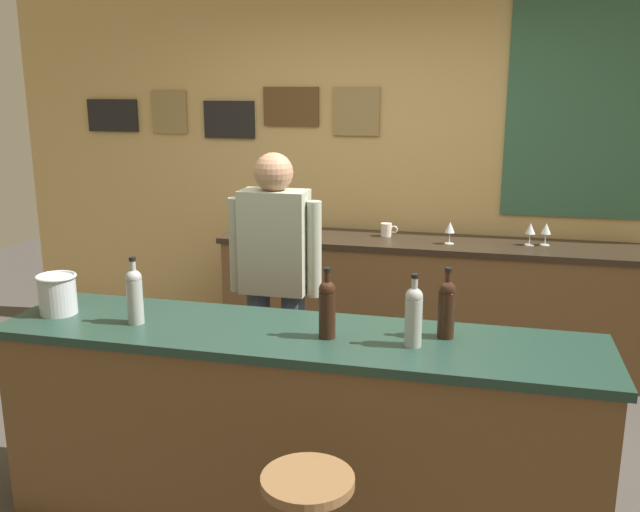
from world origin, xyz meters
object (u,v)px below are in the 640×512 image
(bartender, at_px, (275,278))
(wine_glass_c, at_px, (450,228))
(ice_bucket, at_px, (57,293))
(wine_glass_a, at_px, (268,218))
(wine_glass_e, at_px, (546,229))
(wine_bottle_b, at_px, (327,307))
(wine_bottle_c, at_px, (414,314))
(coffee_mug, at_px, (387,230))
(wine_bottle_d, at_px, (447,307))
(wine_bottle_a, at_px, (135,294))
(wine_glass_b, at_px, (290,219))
(wine_glass_d, at_px, (530,229))

(bartender, distance_m, wine_glass_c, 1.51)
(ice_bucket, relative_size, wine_glass_a, 1.21)
(bartender, relative_size, wine_glass_c, 10.45)
(wine_glass_e, bearing_deg, wine_bottle_b, -115.81)
(wine_bottle_c, height_order, wine_glass_e, wine_bottle_c)
(coffee_mug, bearing_deg, wine_bottle_d, -74.81)
(bartender, relative_size, wine_bottle_a, 5.29)
(wine_glass_b, relative_size, wine_glass_d, 1.00)
(wine_glass_c, bearing_deg, wine_bottle_a, -121.80)
(wine_bottle_a, height_order, wine_glass_a, wine_bottle_a)
(wine_bottle_b, bearing_deg, wine_bottle_a, -178.07)
(wine_bottle_c, height_order, wine_bottle_d, same)
(wine_bottle_d, bearing_deg, wine_bottle_b, -166.00)
(wine_glass_c, bearing_deg, wine_glass_a, 177.28)
(bartender, height_order, wine_glass_c, bartender)
(bartender, distance_m, wine_bottle_c, 1.16)
(wine_bottle_b, relative_size, ice_bucket, 1.63)
(wine_bottle_a, height_order, wine_bottle_c, same)
(wine_glass_b, bearing_deg, coffee_mug, 5.31)
(bartender, relative_size, wine_glass_e, 10.45)
(wine_bottle_a, distance_m, wine_glass_a, 2.11)
(wine_bottle_c, relative_size, wine_glass_b, 1.97)
(wine_bottle_b, height_order, coffee_mug, wine_bottle_b)
(wine_glass_d, height_order, coffee_mug, wine_glass_d)
(wine_bottle_b, distance_m, wine_bottle_d, 0.50)
(wine_bottle_c, xyz_separation_m, wine_glass_b, (-1.14, 2.10, -0.05))
(bartender, distance_m, wine_glass_a, 1.38)
(wine_glass_b, bearing_deg, wine_bottle_b, -69.68)
(ice_bucket, xyz_separation_m, wine_glass_d, (2.22, 2.09, -0.01))
(bartender, height_order, wine_glass_a, bartender)
(ice_bucket, bearing_deg, wine_glass_c, 49.97)
(wine_bottle_b, height_order, wine_glass_c, wine_bottle_b)
(wine_glass_e, bearing_deg, wine_bottle_a, -131.45)
(bartender, distance_m, wine_bottle_a, 0.91)
(wine_glass_a, height_order, coffee_mug, wine_glass_a)
(bartender, bearing_deg, ice_bucket, -136.69)
(wine_bottle_d, relative_size, wine_glass_a, 1.97)
(ice_bucket, xyz_separation_m, wine_glass_e, (2.32, 2.12, -0.01))
(wine_bottle_b, bearing_deg, wine_glass_a, 114.35)
(wine_bottle_a, relative_size, wine_bottle_b, 1.00)
(wine_bottle_a, distance_m, wine_glass_e, 2.87)
(wine_glass_c, height_order, coffee_mug, wine_glass_c)
(wine_bottle_d, bearing_deg, wine_bottle_a, -173.67)
(wine_glass_b, bearing_deg, wine_glass_e, 1.15)
(wine_bottle_c, distance_m, wine_glass_b, 2.39)
(wine_bottle_b, xyz_separation_m, wine_glass_e, (1.03, 2.12, -0.05))
(wine_bottle_a, xyz_separation_m, wine_glass_d, (1.80, 2.13, -0.05))
(wine_glass_b, bearing_deg, ice_bucket, -104.02)
(wine_bottle_d, height_order, wine_glass_d, wine_bottle_d)
(ice_bucket, height_order, wine_glass_b, ice_bucket)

